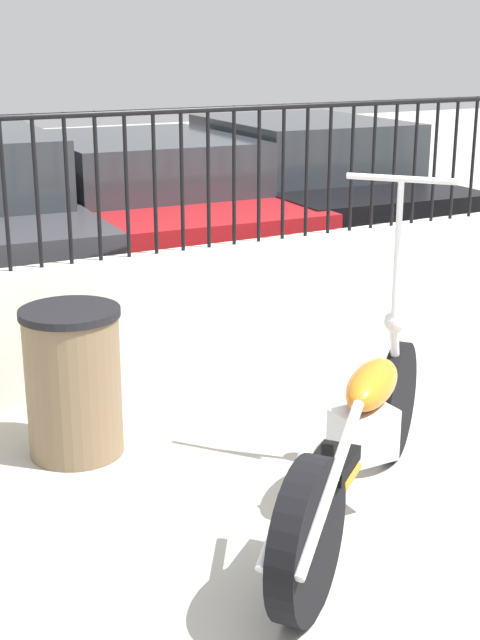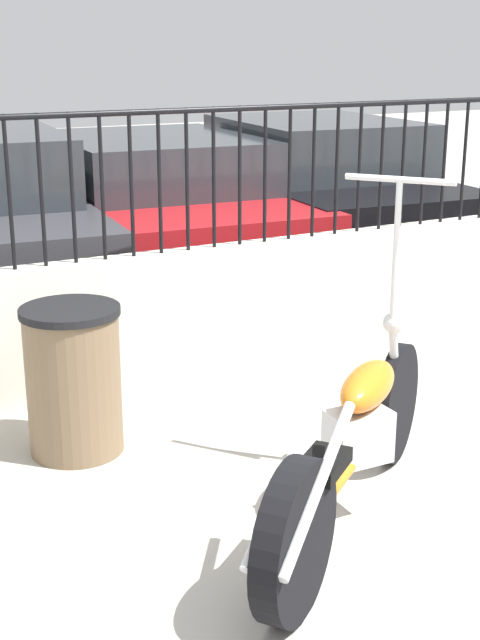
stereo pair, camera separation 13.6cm
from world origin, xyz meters
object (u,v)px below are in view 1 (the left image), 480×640
Objects in this scene: car_black at (294,186)px; trash_bin at (74,382)px; car_red at (137,203)px; motorcycle_orange at (355,450)px.

trash_bin is at bearing 138.98° from car_black.
trash_bin is at bearing 155.66° from car_red.
motorcycle_orange reaches higher than car_black.
trash_bin is 0.18× the size of car_red.
motorcycle_orange is at bearing -59.27° from trash_bin.
motorcycle_orange is at bearing 155.01° from car_black.
car_red is (0.99, 4.83, 0.26)m from motorcycle_orange.
car_red reaches higher than trash_bin.
car_black reaches higher than car_red.
car_black is at bearing -85.02° from car_red.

